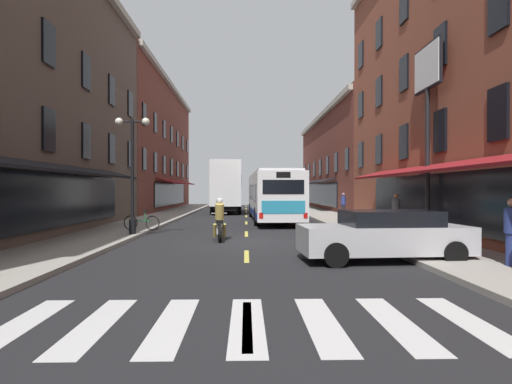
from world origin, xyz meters
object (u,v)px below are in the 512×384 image
Objects in this scene: pedestrian_far at (396,212)px; bicycle_near at (142,222)px; sedan_near at (384,235)px; motorcycle_rider at (219,222)px; pedestrian_mid at (512,231)px; transit_bus at (272,195)px; box_truck at (226,187)px; pedestrian_rear at (343,204)px; billboard_sign at (428,93)px; street_lamp_twin at (132,169)px; sedan_mid at (230,202)px.

bicycle_near is at bearing -144.05° from pedestrian_far.
sedan_near is at bearing -42.70° from bicycle_near.
pedestrian_far is at bearing -4.26° from bicycle_near.
pedestrian_mid is (7.41, -6.64, 0.26)m from motorcycle_rider.
transit_bus is 17.86m from pedestrian_mid.
box_truck is 4.94× the size of pedestrian_rear.
box_truck is at bearing 155.39° from pedestrian_far.
billboard_sign is at bearing -13.33° from pedestrian_mid.
pedestrian_far reaches higher than pedestrian_rear.
street_lamp_twin is (-11.54, -12.34, 1.85)m from pedestrian_rear.
motorcycle_rider reaches higher than bicycle_near.
sedan_near is 1.05× the size of sedan_mid.
motorcycle_rider is 7.89m from pedestrian_far.
pedestrian_rear is (8.54, -6.11, -1.21)m from box_truck.
pedestrian_mid is 1.00× the size of pedestrian_rear.
sedan_mid is 2.74× the size of pedestrian_mid.
box_truck is at bearing -90.24° from sedan_mid.
bicycle_near is (-3.06, -25.16, -0.18)m from sedan_mid.
motorcycle_rider is at bearing -104.32° from transit_bus.
motorcycle_rider is (-4.85, 5.02, -0.01)m from sedan_near.
bicycle_near is (-3.69, 2.85, -0.21)m from motorcycle_rider.
box_truck reaches higher than sedan_mid.
billboard_sign is 4.63× the size of pedestrian_rear.
bicycle_near is 0.35× the size of street_lamp_twin.
pedestrian_mid reaches higher than sedan_near.
motorcycle_rider is 4.39m from street_lamp_twin.
box_truck is 3.85× the size of motorcycle_rider.
street_lamp_twin is at bearing -96.45° from sedan_mid.
street_lamp_twin is (-3.66, 1.19, 2.10)m from motorcycle_rider.
billboard_sign reaches higher than bicycle_near.
billboard_sign is 4.41× the size of bicycle_near.
billboard_sign reaches higher than sedan_near.
billboard_sign is at bearing -6.44° from street_lamp_twin.
box_truck is 17.13m from bicycle_near.
bicycle_near is at bearing 90.76° from street_lamp_twin.
billboard_sign is at bearing -66.10° from box_truck.
sedan_mid is 27.08m from street_lamp_twin.
transit_bus is 7.27× the size of bicycle_near.
billboard_sign reaches higher than street_lamp_twin.
pedestrian_mid is (-0.68, -6.50, -4.75)m from billboard_sign.
motorcycle_rider is 1.28× the size of pedestrian_rear.
transit_bus is 7.64× the size of pedestrian_rear.
motorcycle_rider is 1.28× the size of pedestrian_mid.
billboard_sign is at bearing -0.99° from motorcycle_rider.
pedestrian_far is at bearing 151.17° from pedestrian_rear.
box_truck reaches higher than transit_bus.
transit_bus is at bearing 160.10° from pedestrian_far.
pedestrian_far is at bearing 102.55° from billboard_sign.
sedan_near is 3.04m from pedestrian_mid.
bicycle_near is (-11.78, 2.99, -5.21)m from billboard_sign.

